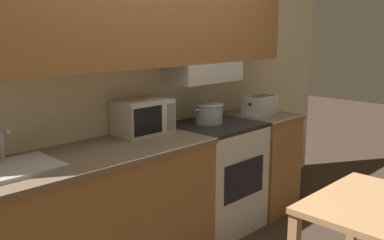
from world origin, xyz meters
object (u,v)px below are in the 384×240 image
object	(u,v)px
microwave	(143,117)
toaster	(260,105)
cooking_pot	(209,113)
sink_basin	(14,167)
dining_table	(377,223)
stove_range	(215,176)

from	to	relation	value
microwave	toaster	bearing A→B (deg)	-8.05
cooking_pot	sink_basin	bearing A→B (deg)	-177.66
cooking_pot	dining_table	world-z (taller)	cooking_pot
microwave	sink_basin	bearing A→B (deg)	-170.95
cooking_pot	microwave	bearing A→B (deg)	170.91
stove_range	sink_basin	xyz separation A→B (m)	(-1.69, -0.01, 0.48)
stove_range	cooking_pot	size ratio (longest dim) A/B	2.86
cooking_pot	toaster	xyz separation A→B (m)	(0.62, -0.08, -0.00)
microwave	dining_table	size ratio (longest dim) A/B	0.48
microwave	toaster	world-z (taller)	microwave
cooking_pot	toaster	size ratio (longest dim) A/B	1.03
stove_range	sink_basin	distance (m)	1.76
stove_range	sink_basin	bearing A→B (deg)	-179.73
toaster	cooking_pot	bearing A→B (deg)	173.00
stove_range	sink_basin	world-z (taller)	sink_basin
cooking_pot	microwave	distance (m)	0.63
sink_basin	stove_range	bearing A→B (deg)	0.27
toaster	sink_basin	xyz separation A→B (m)	(-2.29, 0.01, -0.07)
stove_range	dining_table	size ratio (longest dim) A/B	1.09
toaster	dining_table	bearing A→B (deg)	-120.26
cooking_pot	toaster	world-z (taller)	toaster
toaster	sink_basin	size ratio (longest dim) A/B	0.66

